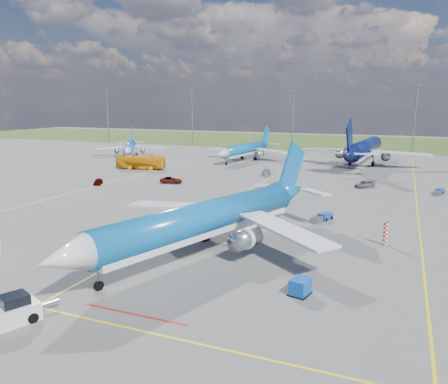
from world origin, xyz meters
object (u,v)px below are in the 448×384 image
at_px(bg_jet_n, 363,164).
at_px(pushback_tug, 8,313).
at_px(service_car_c, 365,184).
at_px(bg_jet_nnw, 245,160).
at_px(warning_post, 386,233).
at_px(baggage_tug_w, 322,218).
at_px(apron_bus, 141,162).
at_px(bg_jet_nw, 130,156).
at_px(service_car_a, 98,182).
at_px(baggage_tug_c, 266,173).
at_px(baggage_tug_e, 439,192).
at_px(service_car_b, 171,180).
at_px(uld_container, 300,287).
at_px(main_airliner, 205,251).

xyz_separation_m(bg_jet_n, pushback_tug, (-17.01, -103.52, 0.88)).
bearing_deg(service_car_c, bg_jet_nnw, -179.73).
relative_size(warning_post, baggage_tug_w, 0.67).
bearing_deg(apron_bus, bg_jet_nw, 30.24).
bearing_deg(bg_jet_nnw, service_car_a, -100.49).
bearing_deg(bg_jet_nw, pushback_tug, -91.90).
xyz_separation_m(bg_jet_n, apron_bus, (-51.99, -31.24, 1.75)).
height_order(bg_jet_n, baggage_tug_c, bg_jet_n).
bearing_deg(baggage_tug_e, service_car_b, -154.82).
xyz_separation_m(bg_jet_nw, bg_jet_nnw, (36.77, 5.25, 0.00)).
height_order(service_car_a, baggage_tug_w, service_car_a).
height_order(service_car_c, baggage_tug_e, service_car_c).
height_order(bg_jet_nnw, service_car_c, bg_jet_nnw).
distance_m(uld_container, baggage_tug_e, 54.57).
xyz_separation_m(main_airliner, service_car_a, (-37.95, 29.42, 0.62)).
relative_size(baggage_tug_w, baggage_tug_c, 0.83).
relative_size(bg_jet_nnw, baggage_tug_c, 6.43).
distance_m(service_car_a, service_car_b, 15.10).
bearing_deg(pushback_tug, warning_post, 73.36).
distance_m(uld_container, baggage_tug_c, 65.54).
relative_size(bg_jet_n, main_airliner, 1.16).
xyz_separation_m(bg_jet_nnw, baggage_tug_w, (33.01, -59.84, 0.46)).
xyz_separation_m(service_car_c, baggage_tug_e, (13.28, -1.66, -0.21)).
distance_m(bg_jet_nw, uld_container, 107.96).
height_order(warning_post, bg_jet_nw, bg_jet_nw).
relative_size(warning_post, baggage_tug_e, 0.68).
height_order(warning_post, uld_container, warning_post).
bearing_deg(warning_post, pushback_tug, -129.76).
relative_size(bg_jet_n, uld_container, 27.02).
bearing_deg(baggage_tug_e, apron_bus, -169.61).
distance_m(bg_jet_nnw, service_car_a, 51.05).
distance_m(main_airliner, service_car_b, 44.13).
relative_size(bg_jet_nnw, apron_bus, 2.79).
relative_size(bg_jet_nw, uld_container, 17.98).
height_order(bg_jet_nw, baggage_tug_e, bg_jet_nw).
distance_m(bg_jet_n, service_car_c, 35.73).
xyz_separation_m(bg_jet_nnw, apron_bus, (-18.86, -26.76, 1.75)).
distance_m(main_airliner, apron_bus, 66.35).
bearing_deg(service_car_a, bg_jet_n, 21.00).
xyz_separation_m(bg_jet_nnw, pushback_tug, (16.12, -99.04, 0.88)).
relative_size(service_car_a, service_car_c, 0.80).
relative_size(warning_post, service_car_c, 0.66).
bearing_deg(apron_bus, service_car_c, -104.01).
xyz_separation_m(service_car_b, baggage_tug_w, (34.68, -18.21, -0.19)).
bearing_deg(baggage_tug_w, bg_jet_nw, 163.02).
bearing_deg(uld_container, service_car_c, 101.48).
relative_size(main_airliner, service_car_b, 8.95).
height_order(bg_jet_n, service_car_a, bg_jet_n).
bearing_deg(bg_jet_nw, baggage_tug_c, -51.32).
distance_m(pushback_tug, service_car_b, 60.10).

